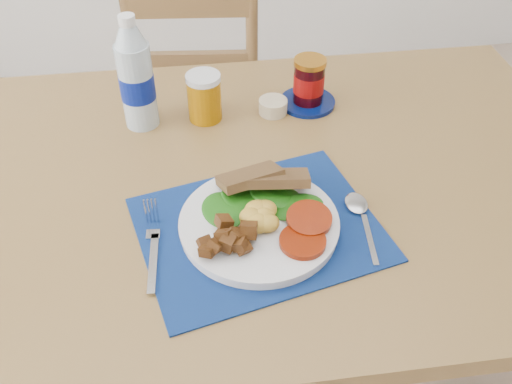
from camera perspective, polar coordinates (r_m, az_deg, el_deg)
The scene contains 10 objects.
table at distance 1.17m, azimuth -0.27°, elevation -1.47°, with size 1.40×0.90×0.75m.
chair_far at distance 1.83m, azimuth -5.83°, elevation 11.07°, with size 0.43×0.41×1.06m.
placemat at distance 1.01m, azimuth 0.30°, elevation -3.70°, with size 0.41×0.32×0.00m, color #040432.
breakfast_plate at distance 0.99m, azimuth 0.03°, elevation -3.03°, with size 0.28×0.28×0.07m.
fork at distance 0.99m, azimuth -10.25°, elevation -5.18°, with size 0.03×0.19×0.00m.
spoon at distance 1.05m, azimuth 10.38°, elevation -2.25°, with size 0.04×0.18×0.01m.
water_bottle at distance 1.23m, azimuth -11.89°, elevation 11.00°, with size 0.07×0.07×0.25m.
juice_glass at distance 1.25m, azimuth -5.18°, elevation 9.32°, with size 0.07×0.07×0.10m, color #A86804.
ramekin at distance 1.29m, azimuth 1.72°, elevation 8.56°, with size 0.06×0.06×0.03m, color #C4B490.
jam_on_saucer at distance 1.30m, azimuth 5.29°, elevation 10.63°, with size 0.13×0.13×0.11m.
Camera 1 is at (-0.11, -0.65, 1.47)m, focal length 40.00 mm.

